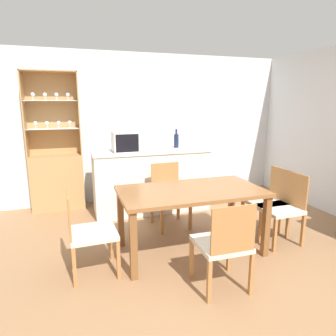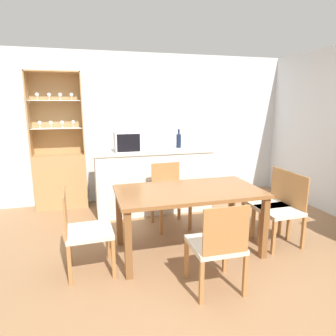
% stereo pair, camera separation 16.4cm
% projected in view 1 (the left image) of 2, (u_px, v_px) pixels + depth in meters
% --- Properties ---
extents(ground_plane, '(18.00, 18.00, 0.00)m').
position_uv_depth(ground_plane, '(205.00, 269.00, 3.16)').
color(ground_plane, '#936B47').
extents(wall_back, '(6.80, 0.06, 2.55)m').
position_uv_depth(wall_back, '(145.00, 128.00, 5.33)').
color(wall_back, silver).
rests_on(wall_back, ground_plane).
extents(kitchen_counter, '(1.84, 0.61, 0.99)m').
position_uv_depth(kitchen_counter, '(152.00, 180.00, 4.81)').
color(kitchen_counter, silver).
rests_on(kitchen_counter, ground_plane).
extents(display_cabinet, '(0.81, 0.32, 2.19)m').
position_uv_depth(display_cabinet, '(57.00, 171.00, 4.85)').
color(display_cabinet, tan).
rests_on(display_cabinet, ground_plane).
extents(dining_table, '(1.64, 0.89, 0.75)m').
position_uv_depth(dining_table, '(191.00, 197.00, 3.43)').
color(dining_table, brown).
rests_on(dining_table, ground_plane).
extents(dining_chair_head_near, '(0.46, 0.46, 0.88)m').
position_uv_depth(dining_chair_head_near, '(223.00, 244.00, 2.74)').
color(dining_chair_head_near, beige).
rests_on(dining_chair_head_near, ground_plane).
extents(dining_chair_head_far, '(0.48, 0.48, 0.88)m').
position_uv_depth(dining_chair_head_far, '(169.00, 195.00, 4.21)').
color(dining_chair_head_far, beige).
rests_on(dining_chair_head_far, ground_plane).
extents(dining_chair_side_right_near, '(0.47, 0.47, 0.88)m').
position_uv_depth(dining_chair_side_right_near, '(282.00, 207.00, 3.71)').
color(dining_chair_side_right_near, beige).
rests_on(dining_chair_side_right_near, ground_plane).
extents(dining_chair_side_left_near, '(0.47, 0.47, 0.88)m').
position_uv_depth(dining_chair_side_left_near, '(88.00, 232.00, 3.00)').
color(dining_chair_side_left_near, beige).
rests_on(dining_chair_side_left_near, ground_plane).
extents(dining_chair_side_right_far, '(0.46, 0.46, 0.88)m').
position_uv_depth(dining_chair_side_right_far, '(269.00, 201.00, 3.95)').
color(dining_chair_side_right_far, beige).
rests_on(dining_chair_side_right_far, ground_plane).
extents(microwave, '(0.53, 0.38, 0.30)m').
position_uv_depth(microwave, '(130.00, 141.00, 4.56)').
color(microwave, silver).
rests_on(microwave, kitchen_counter).
extents(wine_bottle, '(0.08, 0.08, 0.31)m').
position_uv_depth(wine_bottle, '(176.00, 140.00, 4.94)').
color(wine_bottle, '#141E38').
rests_on(wine_bottle, kitchen_counter).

